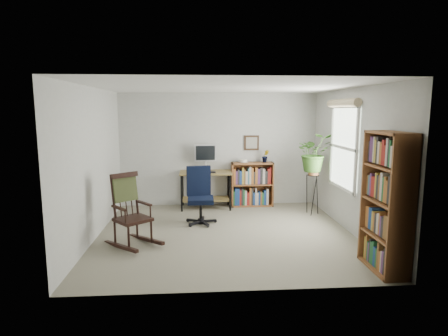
{
  "coord_description": "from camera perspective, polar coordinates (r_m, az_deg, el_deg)",
  "views": [
    {
      "loc": [
        -0.45,
        -5.98,
        2.04
      ],
      "look_at": [
        0.0,
        0.4,
        1.05
      ],
      "focal_mm": 30.0,
      "sensor_mm": 36.0,
      "label": 1
    }
  ],
  "objects": [
    {
      "name": "tall_bookshelf",
      "position": [
        5.16,
        23.53,
        -4.82
      ],
      "size": [
        0.33,
        0.78,
        1.78
      ],
      "primitive_type": null,
      "color": "brown",
      "rests_on": "floor"
    },
    {
      "name": "window",
      "position": [
        6.79,
        17.7,
        2.98
      ],
      "size": [
        0.12,
        1.2,
        1.5
      ],
      "primitive_type": null,
      "color": "silver",
      "rests_on": "wall_right"
    },
    {
      "name": "monitor",
      "position": [
        7.88,
        -2.85,
        1.6
      ],
      "size": [
        0.46,
        0.16,
        0.56
      ],
      "primitive_type": null,
      "color": "silver",
      "rests_on": "desk"
    },
    {
      "name": "low_bookshelf",
      "position": [
        8.04,
        4.31,
        -2.48
      ],
      "size": [
        0.89,
        0.3,
        0.94
      ],
      "primitive_type": null,
      "color": "brown",
      "rests_on": "floor"
    },
    {
      "name": "floor",
      "position": [
        6.33,
        0.26,
        -9.99
      ],
      "size": [
        4.2,
        4.0,
        0.0
      ],
      "primitive_type": "cube",
      "color": "gray",
      "rests_on": "ground"
    },
    {
      "name": "plant_stand",
      "position": [
        7.57,
        13.37,
        -3.47
      ],
      "size": [
        0.28,
        0.28,
        0.92
      ],
      "primitive_type": null,
      "rotation": [
        0.0,
        0.0,
        -0.11
      ],
      "color": "black",
      "rests_on": "floor"
    },
    {
      "name": "rocking_chair",
      "position": [
        5.83,
        -13.76,
        -6.16
      ],
      "size": [
        1.07,
        1.11,
        1.12
      ],
      "primitive_type": null,
      "rotation": [
        0.0,
        0.0,
        0.71
      ],
      "color": "black",
      "rests_on": "floor"
    },
    {
      "name": "desk",
      "position": [
        7.85,
        -2.79,
        -3.36
      ],
      "size": [
        1.07,
        0.59,
        0.77
      ],
      "primitive_type": null,
      "color": "olive",
      "rests_on": "floor"
    },
    {
      "name": "framed_picture",
      "position": [
        8.06,
        4.22,
        3.84
      ],
      "size": [
        0.32,
        0.04,
        0.32
      ],
      "primitive_type": null,
      "color": "black",
      "rests_on": "wall_back"
    },
    {
      "name": "wall_right",
      "position": [
        6.55,
        18.91,
        0.96
      ],
      "size": [
        0.0,
        4.0,
        2.4
      ],
      "primitive_type": "cube",
      "color": "#B9BAB5",
      "rests_on": "ground"
    },
    {
      "name": "ceiling",
      "position": [
        6.0,
        0.27,
        12.24
      ],
      "size": [
        4.2,
        4.0,
        0.0
      ],
      "primitive_type": "cube",
      "color": "silver",
      "rests_on": "ground"
    },
    {
      "name": "wall_back",
      "position": [
        8.03,
        -0.8,
        2.8
      ],
      "size": [
        4.2,
        0.0,
        2.4
      ],
      "primitive_type": "cube",
      "color": "#B9BAB5",
      "rests_on": "ground"
    },
    {
      "name": "office_chair",
      "position": [
        6.75,
        -3.59,
        -4.19
      ],
      "size": [
        0.65,
        0.65,
        1.05
      ],
      "primitive_type": null,
      "rotation": [
        0.0,
        0.0,
        0.15
      ],
      "color": "black",
      "rests_on": "floor"
    },
    {
      "name": "potted_plant_small",
      "position": [
        8.01,
        6.32,
        1.25
      ],
      "size": [
        0.13,
        0.24,
        0.11
      ],
      "primitive_type": "imported",
      "color": "#335C20",
      "rests_on": "low_bookshelf"
    },
    {
      "name": "wall_front",
      "position": [
        4.09,
        2.37,
        -3.06
      ],
      "size": [
        4.2,
        0.0,
        2.4
      ],
      "primitive_type": "cube",
      "color": "#B9BAB5",
      "rests_on": "ground"
    },
    {
      "name": "spider_plant",
      "position": [
        7.42,
        13.68,
        5.04
      ],
      "size": [
        1.69,
        1.87,
        1.46
      ],
      "primitive_type": "imported",
      "color": "#335C20",
      "rests_on": "plant_stand"
    },
    {
      "name": "keyboard",
      "position": [
        7.66,
        -2.79,
        -0.63
      ],
      "size": [
        0.4,
        0.15,
        0.02
      ],
      "primitive_type": "cube",
      "color": "black",
      "rests_on": "desk"
    },
    {
      "name": "wall_left",
      "position": [
        6.26,
        -19.29,
        0.59
      ],
      "size": [
        0.0,
        4.0,
        2.4
      ],
      "primitive_type": "cube",
      "color": "#B9BAB5",
      "rests_on": "ground"
    }
  ]
}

